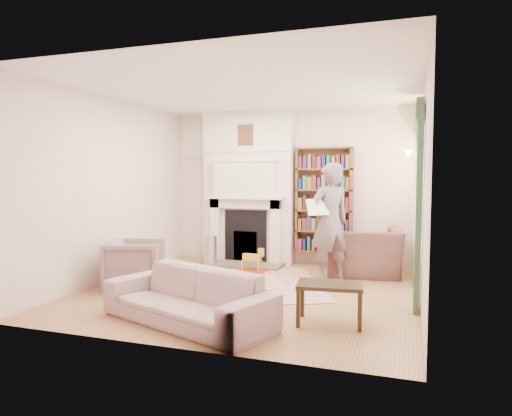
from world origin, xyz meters
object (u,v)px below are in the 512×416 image
(armchair_left, at_px, (135,264))
(man_reading, at_px, (330,222))
(sofa, at_px, (188,297))
(coffee_table, at_px, (330,304))
(bookcase, at_px, (324,200))
(armchair_reading, at_px, (363,251))
(paraffin_heater, at_px, (210,251))
(rocking_horse, at_px, (252,260))

(armchair_left, xyz_separation_m, man_reading, (2.55, 1.35, 0.55))
(sofa, relative_size, coffee_table, 2.88)
(bookcase, relative_size, armchair_reading, 1.55)
(armchair_reading, relative_size, armchair_left, 1.54)
(bookcase, relative_size, paraffin_heater, 3.36)
(paraffin_heater, bearing_deg, man_reading, -12.52)
(armchair_left, xyz_separation_m, rocking_horse, (1.24, 1.52, -0.14))
(bookcase, height_order, rocking_horse, bookcase)
(sofa, bearing_deg, paraffin_heater, 129.90)
(bookcase, distance_m, armchair_left, 3.48)
(sofa, height_order, coffee_table, sofa)
(bookcase, distance_m, armchair_reading, 1.23)
(coffee_table, distance_m, paraffin_heater, 3.60)
(coffee_table, bearing_deg, armchair_left, 160.57)
(armchair_reading, xyz_separation_m, armchair_left, (-3.00, -1.95, -0.04))
(armchair_left, distance_m, man_reading, 2.94)
(man_reading, bearing_deg, coffee_table, 58.21)
(armchair_reading, relative_size, sofa, 0.59)
(man_reading, xyz_separation_m, rocking_horse, (-1.32, 0.18, -0.70))
(man_reading, xyz_separation_m, coffee_table, (0.35, -2.03, -0.68))
(rocking_horse, bearing_deg, paraffin_heater, 162.81)
(man_reading, distance_m, rocking_horse, 1.50)
(sofa, bearing_deg, armchair_reading, 82.90)
(armchair_left, distance_m, rocking_horse, 1.97)
(armchair_left, bearing_deg, rocking_horse, -60.11)
(man_reading, relative_size, coffee_table, 2.59)
(man_reading, bearing_deg, sofa, 24.19)
(bookcase, xyz_separation_m, armchair_left, (-2.25, -2.52, -0.82))
(paraffin_heater, bearing_deg, rocking_horse, -19.35)
(bookcase, bearing_deg, man_reading, -75.59)
(sofa, xyz_separation_m, rocking_horse, (-0.18, 2.68, -0.08))
(man_reading, bearing_deg, armchair_left, -13.69)
(rocking_horse, bearing_deg, armchair_left, -127.00)
(coffee_table, distance_m, rocking_horse, 2.76)
(armchair_left, relative_size, paraffin_heater, 1.41)
(rocking_horse, bearing_deg, man_reading, -5.43)
(armchair_reading, xyz_separation_m, rocking_horse, (-1.77, -0.42, -0.18))
(bookcase, height_order, armchair_left, bookcase)
(armchair_reading, height_order, sofa, armchair_reading)
(man_reading, height_order, paraffin_heater, man_reading)
(armchair_reading, distance_m, coffee_table, 2.63)
(bookcase, relative_size, coffee_table, 2.64)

